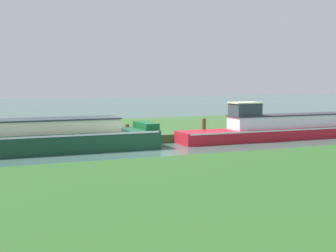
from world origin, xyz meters
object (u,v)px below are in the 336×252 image
(mooring_post_near, at_px, (204,125))
(red_barge, at_px, (279,128))
(mooring_post_far, at_px, (127,130))
(forest_narrowboat, at_px, (32,137))

(mooring_post_near, bearing_deg, red_barge, -17.63)
(red_barge, bearing_deg, mooring_post_near, 162.37)
(mooring_post_far, bearing_deg, red_barge, -8.62)
(forest_narrowboat, bearing_deg, mooring_post_far, 14.52)
(red_barge, distance_m, mooring_post_near, 3.83)
(mooring_post_near, bearing_deg, forest_narrowboat, -172.21)
(mooring_post_far, bearing_deg, forest_narrowboat, -165.48)
(forest_narrowboat, bearing_deg, mooring_post_near, 7.79)
(forest_narrowboat, distance_m, mooring_post_near, 8.56)
(mooring_post_far, bearing_deg, mooring_post_near, 0.00)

